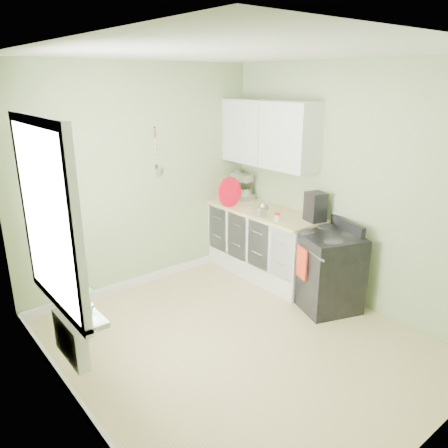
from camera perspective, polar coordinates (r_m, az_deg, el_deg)
floor at (r=4.52m, az=1.89°, el=-15.32°), size 3.20×3.60×0.02m
ceiling at (r=3.76m, az=2.36°, el=21.64°), size 3.20×3.60×0.02m
wall_back at (r=5.38m, az=-10.75°, el=5.79°), size 3.20×0.02×2.70m
wall_left at (r=3.17m, az=-20.49°, el=-4.07°), size 0.02×3.60×2.70m
wall_right at (r=5.10m, az=15.92°, el=4.71°), size 0.02×3.60×2.70m
base_cabinets at (r=5.76m, az=5.21°, el=-2.64°), size 0.60×1.60×0.87m
countertop at (r=5.60m, az=5.27°, el=1.68°), size 0.64×1.60×0.04m
upper_cabinets at (r=5.57m, az=5.85°, el=11.67°), size 0.35×1.40×0.80m
window at (r=3.38m, az=-22.13°, el=0.74°), size 0.06×1.14×1.44m
window_sill at (r=3.65m, az=-19.76°, el=-9.10°), size 0.18×1.14×0.04m
radiator at (r=3.76m, az=-19.37°, el=-13.99°), size 0.12×0.50×0.35m
wall_utensils at (r=5.40m, az=-8.85°, el=8.28°), size 0.02×0.14×0.58m
stove at (r=5.11m, az=13.19°, el=-5.80°), size 0.85×0.88×0.99m
stand_mixer at (r=6.03m, az=2.32°, el=4.81°), size 0.24×0.35×0.40m
kettle at (r=5.26m, az=5.03°, el=1.82°), size 0.18×0.10×0.18m
coffee_maker at (r=5.20m, az=11.83°, el=2.12°), size 0.24×0.26×0.34m
red_tray at (r=5.68m, az=0.76°, el=4.23°), size 0.39×0.08×0.39m
jar at (r=5.15m, az=6.96°, el=0.87°), size 0.08×0.08×0.09m
plant_a at (r=3.25m, az=-17.50°, el=-9.16°), size 0.17×0.18×0.28m
plant_b at (r=3.66m, az=-20.35°, el=-6.36°), size 0.16×0.18×0.27m
plant_c at (r=3.87m, az=-21.55°, el=-5.11°), size 0.20×0.20×0.27m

